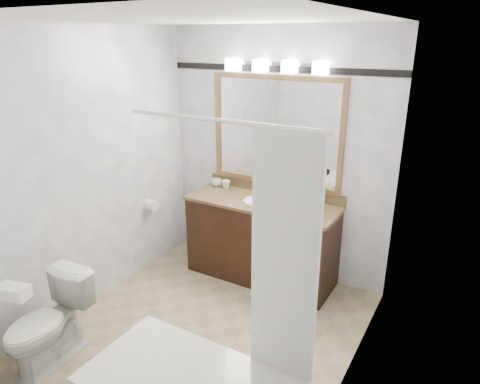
% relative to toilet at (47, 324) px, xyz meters
% --- Properties ---
extents(room, '(2.42, 2.62, 2.52)m').
position_rel_toilet_xyz_m(room, '(0.81, 0.92, 0.90)').
color(room, tan).
rests_on(room, ground).
extents(vanity, '(1.53, 0.58, 0.97)m').
position_rel_toilet_xyz_m(vanity, '(0.81, 1.94, 0.09)').
color(vanity, black).
rests_on(vanity, ground).
extents(mirror, '(1.40, 0.04, 1.10)m').
position_rel_toilet_xyz_m(mirror, '(0.81, 2.20, 1.15)').
color(mirror, olive).
rests_on(mirror, room).
extents(vanity_light_bar, '(1.02, 0.14, 0.12)m').
position_rel_toilet_xyz_m(vanity_light_bar, '(0.81, 2.15, 1.79)').
color(vanity_light_bar, silver).
rests_on(vanity_light_bar, room).
extents(accent_stripe, '(2.40, 0.01, 0.06)m').
position_rel_toilet_xyz_m(accent_stripe, '(0.81, 2.21, 1.75)').
color(accent_stripe, black).
rests_on(accent_stripe, room).
extents(tp_roll, '(0.11, 0.12, 0.12)m').
position_rel_toilet_xyz_m(tp_roll, '(-0.33, 1.58, 0.35)').
color(tp_roll, white).
rests_on(tp_roll, room).
extents(toilet, '(0.43, 0.70, 0.69)m').
position_rel_toilet_xyz_m(toilet, '(0.00, 0.00, 0.00)').
color(toilet, white).
rests_on(toilet, ground).
extents(tissue_box, '(0.25, 0.18, 0.09)m').
position_rel_toilet_xyz_m(tissue_box, '(0.00, -0.20, 0.39)').
color(tissue_box, white).
rests_on(tissue_box, toilet).
extents(coffee_maker, '(0.19, 0.23, 0.36)m').
position_rel_toilet_xyz_m(coffee_maker, '(1.20, 2.00, 0.69)').
color(coffee_maker, black).
rests_on(coffee_maker, vanity).
extents(cup_left, '(0.13, 0.13, 0.08)m').
position_rel_toilet_xyz_m(cup_left, '(0.16, 2.09, 0.54)').
color(cup_left, white).
rests_on(cup_left, vanity).
extents(cup_right, '(0.11, 0.11, 0.08)m').
position_rel_toilet_xyz_m(cup_right, '(0.29, 2.09, 0.54)').
color(cup_right, white).
rests_on(cup_right, vanity).
extents(soap_bottle_a, '(0.05, 0.05, 0.11)m').
position_rel_toilet_xyz_m(soap_bottle_a, '(0.72, 2.09, 0.56)').
color(soap_bottle_a, white).
rests_on(soap_bottle_a, vanity).
extents(soap_bar, '(0.09, 0.07, 0.02)m').
position_rel_toilet_xyz_m(soap_bar, '(0.85, 2.05, 0.52)').
color(soap_bar, beige).
rests_on(soap_bar, vanity).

